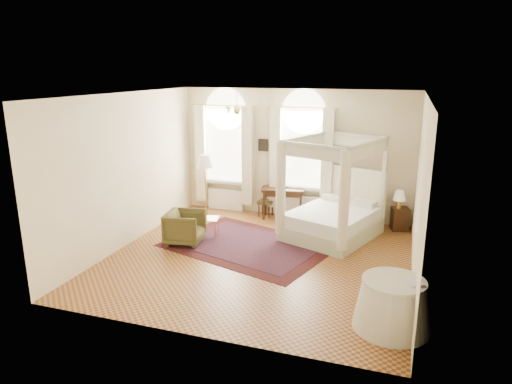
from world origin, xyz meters
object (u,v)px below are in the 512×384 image
nightstand (400,219)px  side_table (392,304)px  stool (266,203)px  armchair (185,227)px  canopy_bed (332,215)px  writing_desk (283,192)px  coffee_table (205,220)px  floor_lamp (205,164)px

nightstand → side_table: size_ratio=0.48×
stool → armchair: (-1.14, -2.41, 0.01)m
canopy_bed → armchair: canopy_bed is taller
writing_desk → coffee_table: size_ratio=1.70×
canopy_bed → stool: bearing=152.4°
writing_desk → nightstand: bearing=-0.0°
canopy_bed → armchair: size_ratio=3.18×
stool → armchair: size_ratio=0.53×
armchair → floor_lamp: 2.05m
canopy_bed → writing_desk: size_ratio=2.20×
side_table → armchair: bearing=154.5°
canopy_bed → floor_lamp: 3.45m
writing_desk → stool: (-0.46, -0.00, -0.33)m
coffee_table → floor_lamp: (-0.49, 1.13, 1.06)m
armchair → floor_lamp: bearing=0.1°
writing_desk → floor_lamp: bearing=-160.0°
canopy_bed → side_table: canopy_bed is taller
writing_desk → armchair: (-1.60, -2.41, -0.32)m
side_table → writing_desk: bearing=122.7°
canopy_bed → stool: 2.15m
writing_desk → armchair: bearing=-123.5°
stool → nightstand: bearing=-0.0°
stool → floor_lamp: size_ratio=0.25×
floor_lamp → side_table: bearing=-39.0°
floor_lamp → armchair: bearing=-81.1°
stool → floor_lamp: (-1.41, -0.68, 1.08)m
writing_desk → stool: 0.57m
coffee_table → floor_lamp: 1.62m
armchair → writing_desk: bearing=-42.3°
armchair → coffee_table: 0.65m
stool → coffee_table: (-0.91, -1.81, 0.02)m
writing_desk → stool: writing_desk is taller
canopy_bed → nightstand: canopy_bed is taller
canopy_bed → nightstand: bearing=33.9°
canopy_bed → nightstand: size_ratio=4.61×
canopy_bed → side_table: size_ratio=2.23×
nightstand → stool: 3.39m
nightstand → side_table: (0.00, -4.56, 0.11)m
writing_desk → side_table: 5.43m
writing_desk → canopy_bed: bearing=-34.6°
nightstand → floor_lamp: size_ratio=0.33×
writing_desk → coffee_table: writing_desk is taller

